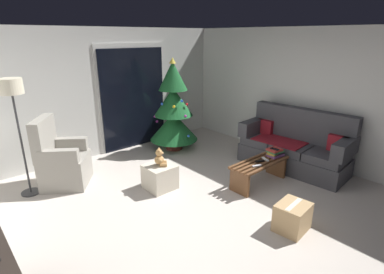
{
  "coord_description": "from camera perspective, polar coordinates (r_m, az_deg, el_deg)",
  "views": [
    {
      "loc": [
        -2.51,
        -2.61,
        2.35
      ],
      "look_at": [
        0.4,
        0.7,
        0.85
      ],
      "focal_mm": 28.14,
      "sensor_mm": 36.0,
      "label": 1
    }
  ],
  "objects": [
    {
      "name": "coffee_table",
      "position": [
        5.08,
        12.62,
        -5.91
      ],
      "size": [
        1.1,
        0.4,
        0.4
      ],
      "color": "brown",
      "rests_on": "ground"
    },
    {
      "name": "christmas_tree",
      "position": [
        6.32,
        -3.53,
        5.1
      ],
      "size": [
        1.01,
        1.01,
        1.93
      ],
      "color": "#4C1E19",
      "rests_on": "ground"
    },
    {
      "name": "teddy_bear_honey",
      "position": [
        4.75,
        -6.11,
        -4.06
      ],
      "size": [
        0.22,
        0.21,
        0.29
      ],
      "color": "tan",
      "rests_on": "ottoman"
    },
    {
      "name": "wall_back",
      "position": [
        6.3,
        -17.35,
        7.89
      ],
      "size": [
        5.72,
        0.12,
        2.5
      ],
      "primitive_type": "cube",
      "color": "silver",
      "rests_on": "ground"
    },
    {
      "name": "remote_white",
      "position": [
        5.09,
        13.72,
        -4.11
      ],
      "size": [
        0.1,
        0.16,
        0.02
      ],
      "primitive_type": "cube",
      "rotation": [
        0.0,
        0.0,
        2.77
      ],
      "color": "silver",
      "rests_on": "coffee_table"
    },
    {
      "name": "book_stack",
      "position": [
        5.28,
        15.43,
        -2.83
      ],
      "size": [
        0.28,
        0.24,
        0.13
      ],
      "color": "#6B3D7A",
      "rests_on": "coffee_table"
    },
    {
      "name": "patio_door_glass",
      "position": [
        6.59,
        -10.93,
        7.08
      ],
      "size": [
        1.5,
        0.02,
        2.1
      ],
      "primitive_type": "cube",
      "color": "black",
      "rests_on": "ground"
    },
    {
      "name": "cell_phone",
      "position": [
        5.24,
        15.41,
        -2.19
      ],
      "size": [
        0.07,
        0.15,
        0.01
      ],
      "primitive_type": "cube",
      "rotation": [
        0.0,
        0.0,
        0.03
      ],
      "color": "black",
      "rests_on": "book_stack"
    },
    {
      "name": "remote_silver",
      "position": [
        4.81,
        12.21,
        -5.37
      ],
      "size": [
        0.16,
        0.09,
        0.02
      ],
      "primitive_type": "cube",
      "rotation": [
        0.0,
        0.0,
        4.4
      ],
      "color": "#ADADB2",
      "rests_on": "coffee_table"
    },
    {
      "name": "armchair",
      "position": [
        5.33,
        -23.51,
        -4.29
      ],
      "size": [
        0.96,
        0.96,
        1.13
      ],
      "color": "gray",
      "rests_on": "ground"
    },
    {
      "name": "ground_plane",
      "position": [
        4.32,
        2.22,
        -14.2
      ],
      "size": [
        7.0,
        7.0,
        0.0
      ],
      "primitive_type": "plane",
      "color": "#BCB2A8"
    },
    {
      "name": "cardboard_box_taped_mid_floor",
      "position": [
        4.11,
        18.48,
        -14.19
      ],
      "size": [
        0.45,
        0.39,
        0.36
      ],
      "color": "tan",
      "rests_on": "ground"
    },
    {
      "name": "remote_black",
      "position": [
        5.0,
        12.73,
        -4.49
      ],
      "size": [
        0.16,
        0.1,
        0.02
      ],
      "primitive_type": "cube",
      "rotation": [
        0.0,
        0.0,
        1.15
      ],
      "color": "black",
      "rests_on": "coffee_table"
    },
    {
      "name": "wall_right",
      "position": [
        6.07,
        22.52,
        6.93
      ],
      "size": [
        0.12,
        6.0,
        2.5
      ],
      "primitive_type": "cube",
      "color": "silver",
      "rests_on": "ground"
    },
    {
      "name": "patio_door_frame",
      "position": [
        6.6,
        -11.04,
        7.52
      ],
      "size": [
        1.6,
        0.02,
        2.2
      ],
      "primitive_type": "cube",
      "color": "silver",
      "rests_on": "ground"
    },
    {
      "name": "couch",
      "position": [
        5.84,
        18.88,
        -1.79
      ],
      "size": [
        0.92,
        1.99,
        1.08
      ],
      "color": "#3D3D42",
      "rests_on": "ground"
    },
    {
      "name": "ottoman",
      "position": [
        4.88,
        -6.11,
        -7.49
      ],
      "size": [
        0.44,
        0.44,
        0.39
      ],
      "primitive_type": "cube",
      "color": "beige",
      "rests_on": "ground"
    },
    {
      "name": "floor_lamp",
      "position": [
        4.96,
        -30.84,
        6.34
      ],
      "size": [
        0.32,
        0.32,
        1.78
      ],
      "color": "#2D2D30",
      "rests_on": "ground"
    }
  ]
}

